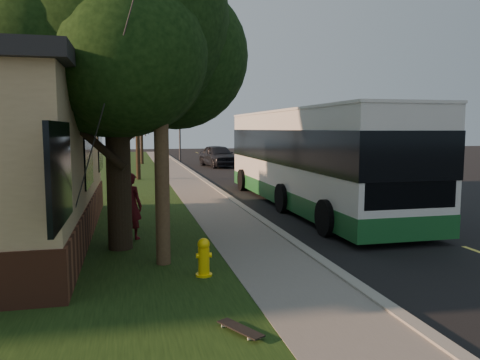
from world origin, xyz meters
The scene contains 15 objects.
ground centered at (0.00, 0.00, 0.00)m, with size 120.00×120.00×0.00m, color black.
road centered at (4.00, 10.00, 0.01)m, with size 8.00×80.00×0.01m, color black.
curb centered at (0.00, 10.00, 0.06)m, with size 0.25×80.00×0.12m, color gray.
sidewalk centered at (-1.00, 10.00, 0.04)m, with size 2.00×80.00×0.08m, color slate.
grass_verge centered at (-4.50, 10.00, 0.04)m, with size 5.00×80.00×0.07m, color black.
fire_hydrant centered at (-2.60, 0.00, 0.43)m, with size 0.32×0.32×0.74m.
utility_pole centered at (-3.31, 0.99, 4.63)m, with size 2.86×3.21×9.07m.
leafy_tree centered at (-4.17, 2.65, 5.17)m, with size 6.30×6.00×7.80m.
bare_tree_near centered at (-3.50, 18.00, 2.15)m, with size 1.38×1.21×4.31m.
bare_tree_far centered at (-3.00, 30.00, 2.00)m, with size 1.38×1.21×4.03m.
traffic_signal centered at (0.50, 34.00, 3.16)m, with size 0.18×0.22×5.50m.
transit_bus centered at (2.55, 7.64, 1.90)m, with size 3.05×13.19×3.57m.
skateboarder centered at (-3.94, 3.46, 0.93)m, with size 0.62×0.41×1.71m, color #4F0F15.
skateboard_main centered at (-2.50, -2.64, 0.13)m, with size 0.55×0.79×0.07m.
distant_car centered at (2.63, 26.53, 0.84)m, with size 1.99×4.94×1.68m, color black.
Camera 1 is at (-3.93, -8.68, 2.89)m, focal length 35.00 mm.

